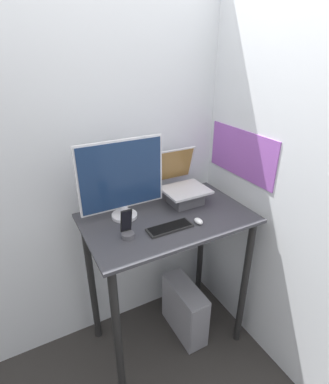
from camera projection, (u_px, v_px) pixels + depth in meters
name	position (u px, v px, depth m)	size (l,w,h in m)	color
ground_plane	(189.00, 371.00, 2.11)	(12.00, 12.00, 0.00)	#2D2B28
wall_back	(140.00, 166.00, 2.12)	(6.00, 0.05, 2.60)	silver
wall_side_right	(283.00, 187.00, 1.80)	(0.06, 6.00, 2.60)	silver
desk	(168.00, 248.00, 1.99)	(1.05, 0.65, 1.09)	#333338
laptop	(183.00, 190.00, 2.03)	(0.29, 0.32, 0.35)	#4C4C51
monitor	(122.00, 180.00, 1.78)	(0.53, 0.16, 0.50)	silver
keyboard	(170.00, 228.00, 1.76)	(0.28, 0.10, 0.02)	black
mouse	(198.00, 221.00, 1.81)	(0.04, 0.07, 0.03)	white
cell_phone	(127.00, 230.00, 1.67)	(0.07, 0.07, 0.18)	#4C4C51
computer_tower	(184.00, 309.00, 2.33)	(0.17, 0.44, 0.44)	gray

